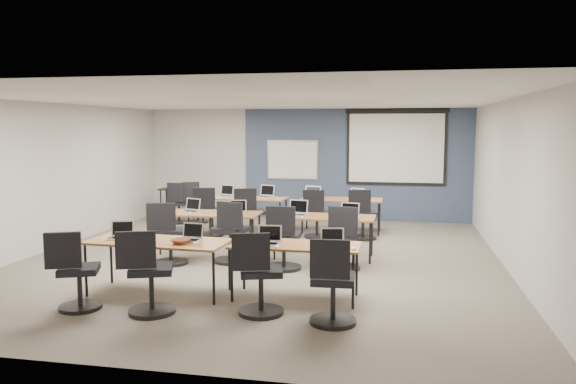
% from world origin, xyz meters
% --- Properties ---
extents(floor, '(8.00, 9.00, 0.02)m').
position_xyz_m(floor, '(0.00, 0.00, 0.00)').
color(floor, '#6B6354').
rests_on(floor, ground).
extents(ceiling, '(8.00, 9.00, 0.02)m').
position_xyz_m(ceiling, '(0.00, 0.00, 2.70)').
color(ceiling, white).
rests_on(ceiling, ground).
extents(wall_back, '(8.00, 0.04, 2.70)m').
position_xyz_m(wall_back, '(0.00, 4.50, 1.35)').
color(wall_back, beige).
rests_on(wall_back, ground).
extents(wall_front, '(8.00, 0.04, 2.70)m').
position_xyz_m(wall_front, '(0.00, -4.50, 1.35)').
color(wall_front, beige).
rests_on(wall_front, ground).
extents(wall_left, '(0.04, 9.00, 2.70)m').
position_xyz_m(wall_left, '(-4.00, 0.00, 1.35)').
color(wall_left, beige).
rests_on(wall_left, ground).
extents(wall_right, '(0.04, 9.00, 2.70)m').
position_xyz_m(wall_right, '(4.00, 0.00, 1.35)').
color(wall_right, beige).
rests_on(wall_right, ground).
extents(blue_accent_panel, '(5.50, 0.04, 2.70)m').
position_xyz_m(blue_accent_panel, '(1.25, 4.47, 1.35)').
color(blue_accent_panel, '#3D5977').
rests_on(blue_accent_panel, wall_back).
extents(whiteboard, '(1.28, 0.03, 0.98)m').
position_xyz_m(whiteboard, '(-0.30, 4.43, 1.45)').
color(whiteboard, '#A5A8AB').
rests_on(whiteboard, wall_back).
extents(projector_screen, '(2.40, 0.10, 1.82)m').
position_xyz_m(projector_screen, '(2.20, 4.41, 1.89)').
color(projector_screen, black).
rests_on(projector_screen, wall_back).
extents(training_table_front_left, '(1.90, 0.79, 0.73)m').
position_xyz_m(training_table_front_left, '(-0.89, -2.18, 0.69)').
color(training_table_front_left, brown).
rests_on(training_table_front_left, floor).
extents(training_table_front_right, '(1.69, 0.70, 0.73)m').
position_xyz_m(training_table_front_right, '(0.98, -2.05, 0.68)').
color(training_table_front_right, brown).
rests_on(training_table_front_right, floor).
extents(training_table_mid_left, '(1.78, 0.74, 0.73)m').
position_xyz_m(training_table_mid_left, '(-1.02, 0.33, 0.68)').
color(training_table_mid_left, brown).
rests_on(training_table_mid_left, floor).
extents(training_table_mid_right, '(1.74, 0.73, 0.73)m').
position_xyz_m(training_table_mid_right, '(1.03, 0.35, 0.68)').
color(training_table_mid_right, brown).
rests_on(training_table_mid_right, floor).
extents(training_table_back_left, '(1.82, 0.76, 0.73)m').
position_xyz_m(training_table_back_left, '(-1.00, 2.57, 0.69)').
color(training_table_back_left, brown).
rests_on(training_table_back_left, floor).
extents(training_table_back_right, '(1.72, 0.72, 0.73)m').
position_xyz_m(training_table_back_right, '(1.09, 2.76, 0.68)').
color(training_table_back_right, '#905E3E').
rests_on(training_table_back_right, floor).
extents(laptop_0, '(0.31, 0.26, 0.23)m').
position_xyz_m(laptop_0, '(-1.47, -2.14, 0.79)').
color(laptop_0, '#AEAEBD').
rests_on(laptop_0, training_table_front_left).
extents(mouse_0, '(0.08, 0.11, 0.04)m').
position_xyz_m(mouse_0, '(-1.20, -2.30, 0.74)').
color(mouse_0, white).
rests_on(mouse_0, training_table_front_left).
extents(task_chair_0, '(0.55, 0.52, 1.00)m').
position_xyz_m(task_chair_0, '(-1.59, -3.05, 0.41)').
color(task_chair_0, black).
rests_on(task_chair_0, floor).
extents(laptop_1, '(0.30, 0.25, 0.23)m').
position_xyz_m(laptop_1, '(-0.46, -2.08, 0.79)').
color(laptop_1, '#AFAFAF').
rests_on(laptop_1, training_table_front_left).
extents(mouse_1, '(0.07, 0.09, 0.03)m').
position_xyz_m(mouse_1, '(-0.32, -2.30, 0.74)').
color(mouse_1, white).
rests_on(mouse_1, training_table_front_left).
extents(task_chair_1, '(0.60, 0.57, 1.05)m').
position_xyz_m(task_chair_1, '(-0.65, -3.02, 0.44)').
color(task_chair_1, black).
rests_on(task_chair_1, floor).
extents(laptop_2, '(0.31, 0.27, 0.24)m').
position_xyz_m(laptop_2, '(0.63, -2.11, 0.79)').
color(laptop_2, silver).
rests_on(laptop_2, training_table_front_right).
extents(mouse_2, '(0.09, 0.11, 0.04)m').
position_xyz_m(mouse_2, '(0.78, -2.31, 0.74)').
color(mouse_2, white).
rests_on(mouse_2, training_table_front_right).
extents(task_chair_2, '(0.57, 0.55, 1.03)m').
position_xyz_m(task_chair_2, '(0.66, -2.79, 0.43)').
color(task_chair_2, black).
rests_on(task_chair_2, floor).
extents(laptop_3, '(0.30, 0.26, 0.23)m').
position_xyz_m(laptop_3, '(1.46, -2.10, 0.79)').
color(laptop_3, '#B0B1BE').
rests_on(laptop_3, training_table_front_right).
extents(mouse_3, '(0.09, 0.11, 0.04)m').
position_xyz_m(mouse_3, '(1.75, -2.22, 0.74)').
color(mouse_3, white).
rests_on(mouse_3, training_table_front_right).
extents(task_chair_3, '(0.55, 0.55, 1.03)m').
position_xyz_m(task_chair_3, '(1.57, -2.95, 0.43)').
color(task_chair_3, black).
rests_on(task_chair_3, floor).
extents(laptop_4, '(0.31, 0.26, 0.24)m').
position_xyz_m(laptop_4, '(-1.39, 0.38, 0.79)').
color(laptop_4, '#BABAC0').
rests_on(laptop_4, training_table_mid_left).
extents(mouse_4, '(0.09, 0.11, 0.03)m').
position_xyz_m(mouse_4, '(-1.33, 0.16, 0.74)').
color(mouse_4, white).
rests_on(mouse_4, training_table_mid_left).
extents(task_chair_4, '(0.57, 0.57, 1.04)m').
position_xyz_m(task_chair_4, '(-1.41, -0.64, 0.43)').
color(task_chair_4, black).
rests_on(task_chair_4, floor).
extents(laptop_5, '(0.30, 0.26, 0.23)m').
position_xyz_m(laptop_5, '(-0.53, 0.35, 0.79)').
color(laptop_5, silver).
rests_on(laptop_5, training_table_mid_left).
extents(mouse_5, '(0.08, 0.11, 0.04)m').
position_xyz_m(mouse_5, '(-0.41, 0.14, 0.74)').
color(mouse_5, white).
rests_on(mouse_5, training_table_mid_left).
extents(task_chair_5, '(0.58, 0.57, 1.05)m').
position_xyz_m(task_chair_5, '(-0.44, -0.33, 0.44)').
color(task_chair_5, black).
rests_on(task_chair_5, floor).
extents(laptop_6, '(0.34, 0.29, 0.26)m').
position_xyz_m(laptop_6, '(0.57, 0.37, 0.79)').
color(laptop_6, '#BABAC2').
rests_on(laptop_6, training_table_mid_right).
extents(mouse_6, '(0.07, 0.10, 0.03)m').
position_xyz_m(mouse_6, '(0.70, 0.09, 0.74)').
color(mouse_6, white).
rests_on(mouse_6, training_table_mid_right).
extents(task_chair_6, '(0.57, 0.57, 1.04)m').
position_xyz_m(task_chair_6, '(0.51, -0.61, 0.43)').
color(task_chair_6, black).
rests_on(task_chair_6, floor).
extents(laptop_7, '(0.33, 0.28, 0.25)m').
position_xyz_m(laptop_7, '(1.48, 0.25, 0.79)').
color(laptop_7, silver).
rests_on(laptop_7, training_table_mid_right).
extents(mouse_7, '(0.07, 0.10, 0.03)m').
position_xyz_m(mouse_7, '(1.57, 0.07, 0.74)').
color(mouse_7, white).
rests_on(mouse_7, training_table_mid_right).
extents(task_chair_7, '(0.57, 0.57, 1.04)m').
position_xyz_m(task_chair_7, '(1.43, -0.46, 0.43)').
color(task_chair_7, black).
rests_on(task_chair_7, floor).
extents(laptop_8, '(0.33, 0.28, 0.25)m').
position_xyz_m(laptop_8, '(-1.47, 2.69, 0.79)').
color(laptop_8, '#A3A3AC').
rests_on(laptop_8, training_table_back_left).
extents(mouse_8, '(0.07, 0.10, 0.03)m').
position_xyz_m(mouse_8, '(-1.17, 2.46, 0.74)').
color(mouse_8, white).
rests_on(mouse_8, training_table_back_left).
extents(task_chair_8, '(0.55, 0.55, 1.03)m').
position_xyz_m(task_chair_8, '(-1.56, 1.80, 0.43)').
color(task_chair_8, black).
rests_on(task_chair_8, floor).
extents(laptop_9, '(0.35, 0.29, 0.26)m').
position_xyz_m(laptop_9, '(-0.56, 2.74, 0.79)').
color(laptop_9, '#B2B2B8').
rests_on(laptop_9, training_table_back_left).
extents(mouse_9, '(0.07, 0.10, 0.03)m').
position_xyz_m(mouse_9, '(-0.24, 2.44, 0.74)').
color(mouse_9, white).
rests_on(mouse_9, training_table_back_left).
extents(task_chair_9, '(0.59, 0.56, 1.03)m').
position_xyz_m(task_chair_9, '(-0.67, 1.79, 0.43)').
color(task_chair_9, black).
rests_on(task_chair_9, floor).
extents(laptop_10, '(0.35, 0.29, 0.26)m').
position_xyz_m(laptop_10, '(0.46, 2.71, 0.79)').
color(laptop_10, '#B3B3B8').
rests_on(laptop_10, training_table_back_right).
extents(mouse_10, '(0.07, 0.10, 0.03)m').
position_xyz_m(mouse_10, '(0.69, 2.51, 0.74)').
color(mouse_10, white).
rests_on(mouse_10, training_table_back_right).
extents(task_chair_10, '(0.53, 0.53, 1.01)m').
position_xyz_m(task_chair_10, '(0.65, 2.04, 0.42)').
color(task_chair_10, black).
rests_on(task_chair_10, floor).
extents(laptop_11, '(0.30, 0.26, 0.23)m').
position_xyz_m(laptop_11, '(1.42, 2.74, 0.79)').
color(laptop_11, silver).
rests_on(laptop_11, training_table_back_right).
extents(mouse_11, '(0.07, 0.10, 0.03)m').
position_xyz_m(mouse_11, '(1.72, 2.42, 0.74)').
color(mouse_11, white).
rests_on(mouse_11, training_table_back_right).
extents(task_chair_11, '(0.55, 0.54, 1.02)m').
position_xyz_m(task_chair_11, '(1.58, 2.08, 0.42)').
color(task_chair_11, black).
rests_on(task_chair_11, floor).
extents(blue_mousepad, '(0.29, 0.26, 0.01)m').
position_xyz_m(blue_mousepad, '(-1.13, -2.40, 0.73)').
color(blue_mousepad, '#0A2294').
rests_on(blue_mousepad, training_table_front_left).
extents(snack_bowl, '(0.33, 0.33, 0.07)m').
position_xyz_m(snack_bowl, '(-0.52, -2.31, 0.76)').
color(snack_bowl, olive).
rests_on(snack_bowl, training_table_front_left).
extents(snack_plate, '(0.18, 0.18, 0.01)m').
position_xyz_m(snack_plate, '(0.47, -2.36, 0.74)').
color(snack_plate, white).
rests_on(snack_plate, training_table_front_right).
extents(coffee_cup, '(0.05, 0.05, 0.05)m').
position_xyz_m(coffee_cup, '(0.63, -2.32, 0.77)').
color(coffee_cup, silver).
rests_on(coffee_cup, snack_plate).
extents(utility_table, '(0.83, 0.46, 0.75)m').
position_xyz_m(utility_table, '(-3.07, 3.77, 0.64)').
color(utility_table, black).
rests_on(utility_table, floor).
extents(spare_chair_a, '(0.56, 0.50, 0.98)m').
position_xyz_m(spare_chair_a, '(-2.40, 3.28, 0.41)').
color(spare_chair_a, black).
rests_on(spare_chair_a, floor).
extents(spare_chair_b, '(0.49, 0.49, 0.98)m').
position_xyz_m(spare_chair_b, '(-2.79, 3.14, 0.40)').
color(spare_chair_b, black).
rests_on(spare_chair_b, floor).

